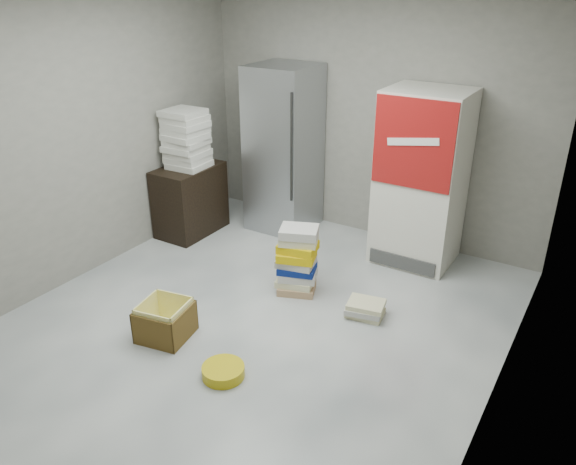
# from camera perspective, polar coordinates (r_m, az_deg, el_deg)

# --- Properties ---
(ground) EXTENTS (5.00, 5.00, 0.00)m
(ground) POSITION_cam_1_polar(r_m,az_deg,el_deg) (4.88, -4.79, -10.27)
(ground) COLOR silver
(ground) RESTS_ON ground
(room_shell) EXTENTS (4.04, 5.04, 2.82)m
(room_shell) POSITION_cam_1_polar(r_m,az_deg,el_deg) (4.12, -5.69, 10.62)
(room_shell) COLOR gray
(room_shell) RESTS_ON ground
(steel_fridge) EXTENTS (0.70, 0.72, 1.90)m
(steel_fridge) POSITION_cam_1_polar(r_m,az_deg,el_deg) (6.53, -0.43, 8.44)
(steel_fridge) COLOR #A9ABB1
(steel_fridge) RESTS_ON ground
(coke_cooler) EXTENTS (0.80, 0.73, 1.80)m
(coke_cooler) POSITION_cam_1_polar(r_m,az_deg,el_deg) (5.87, 13.38, 5.36)
(coke_cooler) COLOR silver
(coke_cooler) RESTS_ON ground
(wood_shelf) EXTENTS (0.50, 0.80, 0.80)m
(wood_shelf) POSITION_cam_1_polar(r_m,az_deg,el_deg) (6.63, -9.91, 3.29)
(wood_shelf) COLOR black
(wood_shelf) RESTS_ON ground
(supply_box_stack) EXTENTS (0.44, 0.44, 0.65)m
(supply_box_stack) POSITION_cam_1_polar(r_m,az_deg,el_deg) (6.40, -10.30, 9.33)
(supply_box_stack) COLOR silver
(supply_box_stack) RESTS_ON wood_shelf
(phonebook_stack_main) EXTENTS (0.44, 0.41, 0.67)m
(phonebook_stack_main) POSITION_cam_1_polar(r_m,az_deg,el_deg) (5.31, 0.96, -2.82)
(phonebook_stack_main) COLOR #A47F5B
(phonebook_stack_main) RESTS_ON ground
(phonebook_stack_side) EXTENTS (0.37, 0.32, 0.14)m
(phonebook_stack_side) POSITION_cam_1_polar(r_m,az_deg,el_deg) (5.11, 7.84, -7.69)
(phonebook_stack_side) COLOR beige
(phonebook_stack_side) RESTS_ON ground
(cardboard_box) EXTENTS (0.46, 0.46, 0.32)m
(cardboard_box) POSITION_cam_1_polar(r_m,az_deg,el_deg) (4.88, -12.36, -8.94)
(cardboard_box) COLOR yellow
(cardboard_box) RESTS_ON ground
(bucket_lid) EXTENTS (0.42, 0.42, 0.09)m
(bucket_lid) POSITION_cam_1_polar(r_m,az_deg,el_deg) (4.43, -6.59, -13.84)
(bucket_lid) COLOR gold
(bucket_lid) RESTS_ON ground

